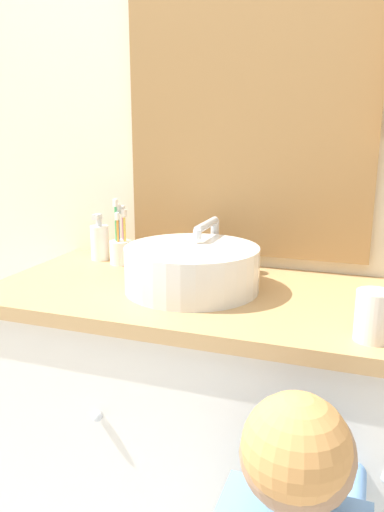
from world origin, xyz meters
TOP-DOWN VIEW (x-y plane):
  - wall_back at (0.02, 0.62)m, footprint 3.20×0.18m
  - vanity_counter at (0.00, 0.33)m, footprint 1.39×0.55m
  - sink_basin at (-0.17, 0.33)m, footprint 0.34×0.40m
  - toothbrush_holder at (-0.46, 0.49)m, footprint 0.07×0.07m
  - soap_dispenser at (-0.55, 0.51)m, footprint 0.06×0.06m
  - drinking_cup at (0.26, 0.14)m, footprint 0.07×0.07m

SIDE VIEW (x-z plane):
  - vanity_counter at x=0.00m, z-range 0.00..0.87m
  - toothbrush_holder at x=-0.46m, z-range 0.82..1.02m
  - drinking_cup at x=0.26m, z-range 0.87..0.97m
  - soap_dispenser at x=-0.55m, z-range 0.85..1.00m
  - sink_basin at x=-0.17m, z-range 0.85..1.01m
  - wall_back at x=0.02m, z-range 0.03..2.53m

